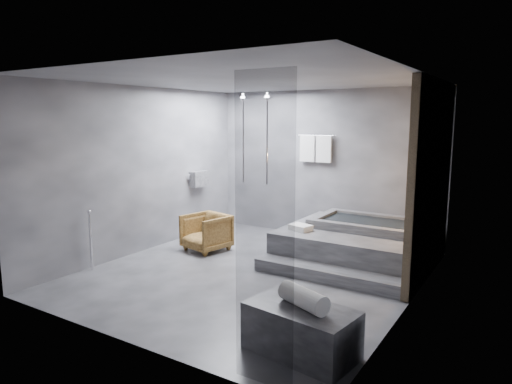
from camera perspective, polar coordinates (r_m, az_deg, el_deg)
The scene contains 7 objects.
room at distance 6.55m, azimuth 3.81°, elevation 4.44°, with size 5.00×5.04×2.82m.
tub_deck at distance 7.64m, azimuth 12.40°, elevation -6.37°, with size 2.20×2.00×0.50m, color #38383A.
tub_step at distance 6.63m, azimuth 8.83°, elevation -10.11°, with size 2.20×0.36×0.18m, color #38383A.
concrete_bench at distance 4.65m, azimuth 5.64°, elevation -16.83°, with size 1.06×0.58×0.48m, color #2E2E31.
driftwood_chair at distance 7.98m, azimuth -6.23°, elevation -5.03°, with size 0.68×0.70×0.64m, color #442C11.
rolled_towel at distance 4.50m, azimuth 5.95°, elevation -13.02°, with size 0.20×0.20×0.54m, color white.
deck_towel at distance 7.35m, azimuth 5.59°, elevation -4.43°, with size 0.33×0.25×0.09m, color silver.
Camera 1 is at (3.49, -5.50, 2.28)m, focal length 32.00 mm.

